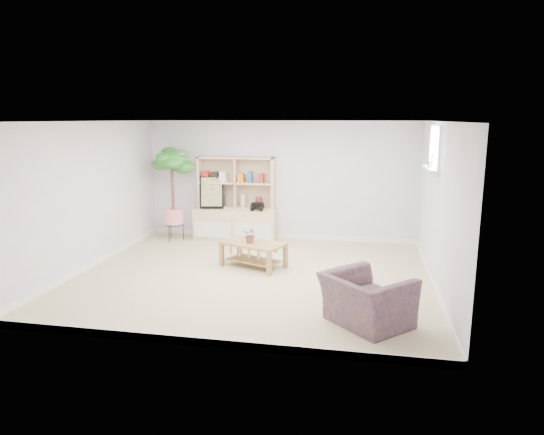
% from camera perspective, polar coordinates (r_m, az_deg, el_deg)
% --- Properties ---
extents(floor, '(5.50, 5.00, 0.01)m').
position_cam_1_polar(floor, '(7.75, -2.25, -6.80)').
color(floor, '#BCB18F').
rests_on(floor, ground).
extents(ceiling, '(5.50, 5.00, 0.01)m').
position_cam_1_polar(ceiling, '(7.35, -2.40, 11.25)').
color(ceiling, silver).
rests_on(ceiling, walls).
extents(walls, '(5.51, 5.01, 2.40)m').
position_cam_1_polar(walls, '(7.46, -2.32, 1.99)').
color(walls, silver).
rests_on(walls, floor).
extents(baseboard, '(5.50, 5.00, 0.10)m').
position_cam_1_polar(baseboard, '(7.73, -2.25, -6.45)').
color(baseboard, white).
rests_on(baseboard, floor).
extents(window, '(0.10, 0.98, 0.68)m').
position_cam_1_polar(window, '(7.84, 18.71, 7.75)').
color(window, silver).
rests_on(window, walls).
extents(window_sill, '(0.14, 1.00, 0.04)m').
position_cam_1_polar(window_sill, '(7.86, 18.13, 5.45)').
color(window_sill, white).
rests_on(window_sill, walls).
extents(storage_unit, '(1.68, 0.57, 1.68)m').
position_cam_1_polar(storage_unit, '(9.87, -4.33, 2.20)').
color(storage_unit, tan).
rests_on(storage_unit, floor).
extents(poster, '(0.49, 0.20, 0.66)m').
position_cam_1_polar(poster, '(9.96, -7.08, 2.92)').
color(poster, '#F9F011').
rests_on(poster, storage_unit).
extents(toy_truck, '(0.34, 0.24, 0.18)m').
position_cam_1_polar(toy_truck, '(9.71, -1.73, 1.35)').
color(toy_truck, black).
rests_on(toy_truck, storage_unit).
extents(coffee_table, '(1.16, 0.91, 0.42)m').
position_cam_1_polar(coffee_table, '(8.12, -2.21, -4.39)').
color(coffee_table, olive).
rests_on(coffee_table, floor).
extents(table_plant, '(0.29, 0.27, 0.26)m').
position_cam_1_polar(table_plant, '(8.01, -2.53, -2.08)').
color(table_plant, '#2D672A').
rests_on(table_plant, coffee_table).
extents(floor_tree, '(0.86, 0.86, 1.88)m').
position_cam_1_polar(floor_tree, '(9.95, -11.59, 2.67)').
color(floor_tree, '#1C7027').
rests_on(floor_tree, floor).
extents(armchair, '(1.26, 1.26, 0.70)m').
position_cam_1_polar(armchair, '(5.98, 11.07, -9.10)').
color(armchair, navy).
rests_on(armchair, floor).
extents(sill_plant, '(0.14, 0.12, 0.22)m').
position_cam_1_polar(sill_plant, '(7.86, 18.17, 6.39)').
color(sill_plant, '#1C7027').
rests_on(sill_plant, window_sill).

